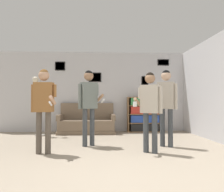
# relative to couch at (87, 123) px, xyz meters

# --- Properties ---
(ground_plane) EXTENTS (20.00, 20.00, 0.00)m
(ground_plane) POSITION_rel_couch_xyz_m (0.64, -4.25, -0.31)
(ground_plane) COLOR gray
(wall_back) EXTENTS (7.75, 0.08, 2.70)m
(wall_back) POSITION_rel_couch_xyz_m (0.64, 0.41, 1.05)
(wall_back) COLOR silver
(wall_back) RESTS_ON ground_plane
(wall_right) EXTENTS (0.06, 7.03, 2.70)m
(wall_right) POSITION_rel_couch_xyz_m (3.35, -1.93, 1.04)
(wall_right) COLOR silver
(wall_right) RESTS_ON ground_plane
(couch) EXTENTS (1.80, 0.80, 0.96)m
(couch) POSITION_rel_couch_xyz_m (0.00, 0.00, 0.00)
(couch) COLOR #7A6651
(couch) RESTS_ON ground_plane
(bookshelf) EXTENTS (1.15, 0.30, 1.16)m
(bookshelf) POSITION_rel_couch_xyz_m (1.92, 0.19, 0.27)
(bookshelf) COLOR olive
(bookshelf) RESTS_ON ground_plane
(floor_lamp) EXTENTS (0.46, 0.28, 1.86)m
(floor_lamp) POSITION_rel_couch_xyz_m (-1.35, -0.50, 1.08)
(floor_lamp) COLOR #ADA89E
(floor_lamp) RESTS_ON ground_plane
(person_player_foreground_left) EXTENTS (0.50, 0.47, 1.65)m
(person_player_foreground_left) POSITION_rel_couch_xyz_m (-0.67, -2.75, 0.71)
(person_player_foreground_left) COLOR brown
(person_player_foreground_left) RESTS_ON ground_plane
(person_player_foreground_center) EXTENTS (0.59, 0.39, 1.73)m
(person_player_foreground_center) POSITION_rel_couch_xyz_m (0.17, -2.06, 0.76)
(person_player_foreground_center) COLOR #3D4247
(person_player_foreground_center) RESTS_ON ground_plane
(person_watcher_holding_cup) EXTENTS (0.58, 0.36, 1.60)m
(person_watcher_holding_cup) POSITION_rel_couch_xyz_m (1.42, -2.78, 0.67)
(person_watcher_holding_cup) COLOR #3D4247
(person_watcher_holding_cup) RESTS_ON ground_plane
(person_spectator_near_bookshelf) EXTENTS (0.43, 0.36, 1.73)m
(person_spectator_near_bookshelf) POSITION_rel_couch_xyz_m (1.92, -2.23, 0.76)
(person_spectator_near_bookshelf) COLOR #3D4247
(person_spectator_near_bookshelf) RESTS_ON ground_plane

